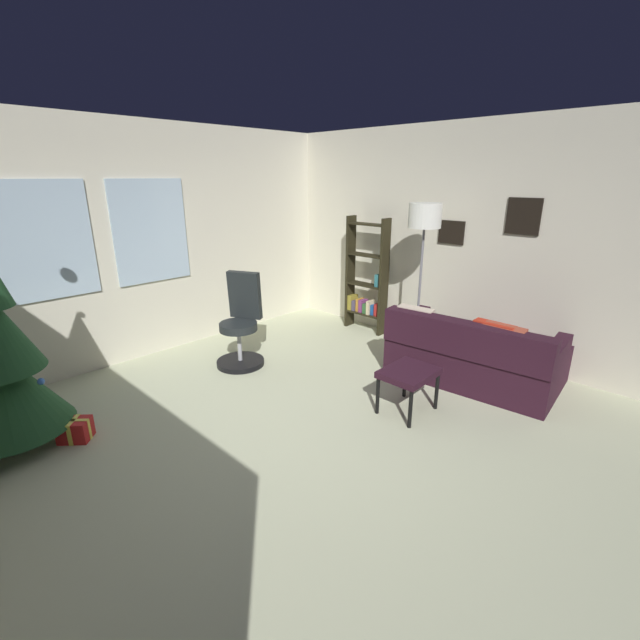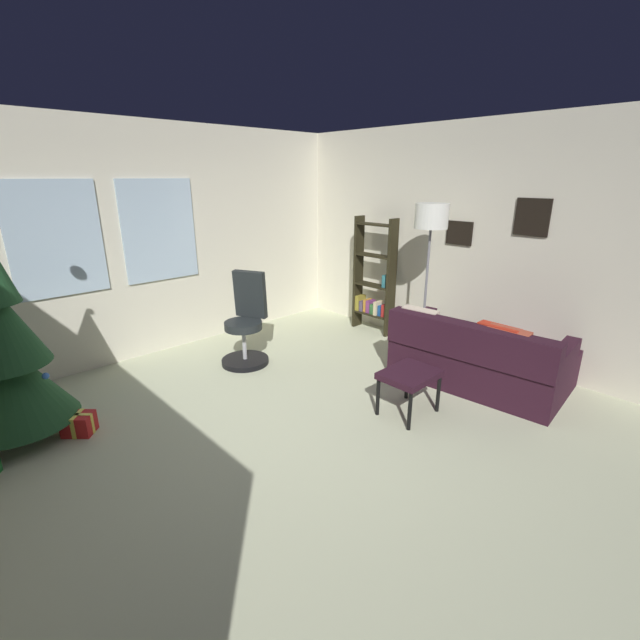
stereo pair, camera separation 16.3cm
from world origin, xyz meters
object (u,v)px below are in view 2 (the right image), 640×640
at_px(couch, 489,358).
at_px(bookshelf, 374,283).
at_px(footstool, 410,377).
at_px(floor_lamp, 431,227).
at_px(holiday_tree, 5,352).
at_px(office_chair, 246,328).
at_px(gift_box_red, 79,424).

relative_size(couch, bookshelf, 1.10).
bearing_deg(bookshelf, couch, -101.43).
relative_size(footstool, floor_lamp, 0.28).
distance_m(holiday_tree, office_chair, 2.35).
relative_size(gift_box_red, floor_lamp, 0.16).
height_order(footstool, gift_box_red, footstool).
bearing_deg(floor_lamp, bookshelf, 73.37).
height_order(gift_box_red, floor_lamp, floor_lamp).
xyz_separation_m(holiday_tree, floor_lamp, (3.98, -1.37, 0.81)).
xyz_separation_m(holiday_tree, bookshelf, (4.30, -0.32, -0.08)).
bearing_deg(couch, bookshelf, 78.57).
bearing_deg(gift_box_red, holiday_tree, 142.07).
height_order(couch, holiday_tree, holiday_tree).
bearing_deg(footstool, gift_box_red, 143.01).
bearing_deg(couch, footstool, 169.58).
xyz_separation_m(holiday_tree, gift_box_red, (0.36, -0.28, -0.70)).
bearing_deg(holiday_tree, floor_lamp, -19.03).
bearing_deg(office_chair, floor_lamp, -39.49).
relative_size(footstool, holiday_tree, 0.22).
bearing_deg(bookshelf, holiday_tree, 175.72).
bearing_deg(footstool, holiday_tree, 142.88).
height_order(holiday_tree, gift_box_red, holiday_tree).
bearing_deg(footstool, office_chair, 101.08).
height_order(gift_box_red, bookshelf, bookshelf).
relative_size(gift_box_red, bookshelf, 0.19).
relative_size(holiday_tree, floor_lamp, 1.26).
xyz_separation_m(couch, bookshelf, (0.40, 1.96, 0.42)).
distance_m(holiday_tree, floor_lamp, 4.29).
distance_m(footstool, bookshelf, 2.37).
bearing_deg(holiday_tree, couch, -30.30).
distance_m(footstool, floor_lamp, 1.89).
height_order(couch, footstool, couch).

